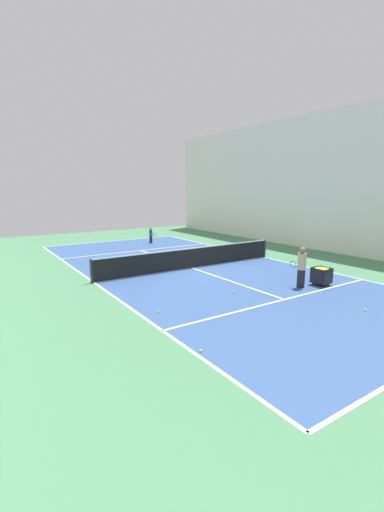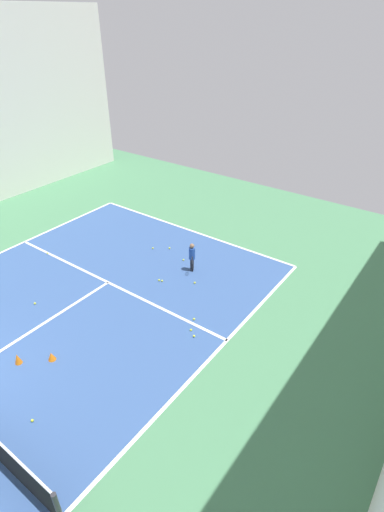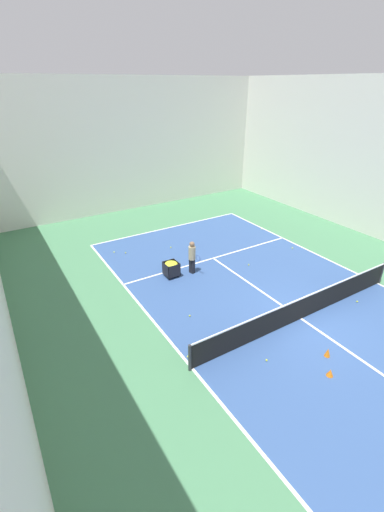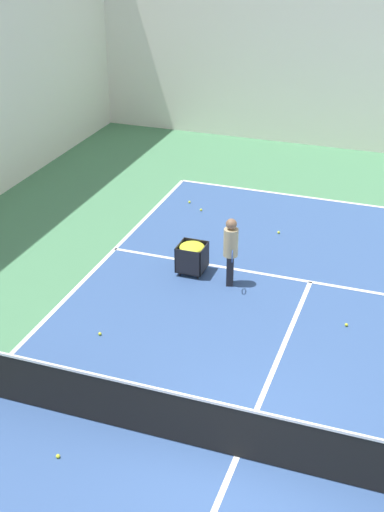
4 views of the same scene
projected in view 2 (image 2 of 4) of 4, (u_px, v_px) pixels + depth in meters
The scene contains 17 objects.
line_baseline_near at pixel (190, 230), 17.50m from camera, with size 9.92×0.10×0.00m, color white.
line_service_near at pixel (108, 282), 14.14m from camera, with size 9.92×0.10×0.00m, color white.
player_near_baseline at pixel (192, 256), 14.45m from camera, with size 0.41×0.52×1.13m.
training_cone_0 at pixel (52, 356), 10.94m from camera, with size 0.22×0.22×0.25m, color orange.
training_cone_1 at pixel (18, 359), 10.82m from camera, with size 0.20×0.20×0.31m, color orange.
tennis_ball_1 at pixel (194, 319), 12.40m from camera, with size 0.07×0.07×0.07m, color yellow.
tennis_ball_2 at pixel (194, 336), 11.75m from camera, with size 0.07×0.07×0.07m, color yellow.
tennis_ball_8 at pixel (195, 283), 14.06m from camera, with size 0.07×0.07×0.07m, color yellow.
tennis_ball_9 at pixel (153, 248), 16.12m from camera, with size 0.07×0.07×0.07m, color yellow.
tennis_ball_13 at pixel (183, 260), 15.35m from camera, with size 0.07×0.07×0.07m, color yellow.
tennis_ball_14 at pixel (48, 253), 15.78m from camera, with size 0.07×0.07×0.07m, color yellow.
tennis_ball_15 at pixel (162, 281), 14.16m from camera, with size 0.07×0.07×0.07m, color yellow.
tennis_ball_17 at pixel (191, 330), 11.98m from camera, with size 0.07×0.07×0.07m, color yellow.
tennis_ball_19 at pixel (169, 248), 16.12m from camera, with size 0.07×0.07×0.07m, color yellow.
tennis_ball_20 at pixel (32, 420), 9.33m from camera, with size 0.07×0.07×0.07m, color yellow.
tennis_ball_21 at pixel (35, 303), 13.07m from camera, with size 0.07×0.07×0.07m, color yellow.
tennis_ball_22 at pixel (159, 280), 14.20m from camera, with size 0.07×0.07×0.07m, color yellow.
Camera 2 is at (-9.22, 1.59, 8.20)m, focal length 28.00 mm.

